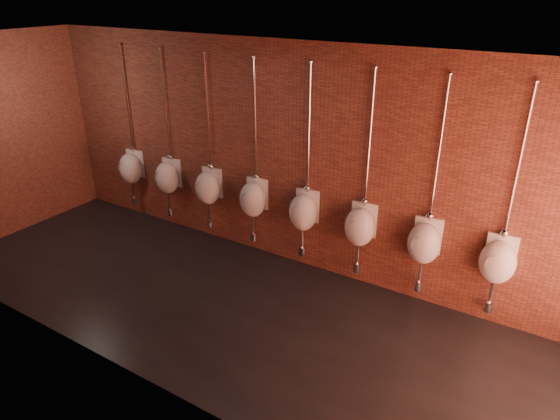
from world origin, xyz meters
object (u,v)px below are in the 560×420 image
Objects in this scene: urinal_2 at (208,187)px; urinal_4 at (303,211)px; urinal_5 at (360,226)px; urinal_3 at (253,199)px; urinal_1 at (168,177)px; urinal_6 at (424,242)px; urinal_7 at (498,261)px; urinal_0 at (131,167)px.

urinal_4 is at bearing 0.00° from urinal_2.
urinal_3 is at bearing 180.00° from urinal_5.
urinal_3 is 1.00× the size of urinal_4.
urinal_1 is 4.29m from urinal_6.
urinal_7 is at bearing 0.00° from urinal_6.
urinal_1 is 1.00× the size of urinal_4.
urinal_4 is 2.58m from urinal_7.
urinal_2 is 4.29m from urinal_7.
urinal_5 is 1.72m from urinal_7.
urinal_0 and urinal_5 have the same top height.
urinal_5 is 1.00× the size of urinal_6.
urinal_3 is (1.72, 0.00, 0.00)m from urinal_1.
urinal_7 is at bearing 0.00° from urinal_3.
urinal_0 is 6.01m from urinal_7.
urinal_2 is (1.72, 0.00, 0.00)m from urinal_0.
urinal_1 is 5.15m from urinal_7.
urinal_2 is at bearing 180.00° from urinal_5.
urinal_3 is at bearing 180.00° from urinal_4.
urinal_3 is 1.72m from urinal_5.
urinal_5 is at bearing 180.00° from urinal_6.
urinal_1 is 1.00× the size of urinal_7.
urinal_3 is 2.58m from urinal_6.
urinal_0 is at bearing 180.00° from urinal_5.
urinal_7 is (5.15, 0.00, 0.00)m from urinal_1.
urinal_3 and urinal_5 have the same top height.
urinal_7 is (0.86, 0.00, 0.00)m from urinal_6.
urinal_7 is (4.29, 0.00, 0.00)m from urinal_2.
urinal_2 is at bearing 0.00° from urinal_1.
urinal_4 is at bearing 0.00° from urinal_0.
urinal_5 and urinal_7 have the same top height.
urinal_0 is 4.29m from urinal_5.
urinal_1 is 0.86m from urinal_2.
urinal_2 is 2.58m from urinal_5.
urinal_2 is at bearing 180.00° from urinal_6.
urinal_1 is at bearing 0.00° from urinal_0.
urinal_1 is at bearing 180.00° from urinal_3.
urinal_7 is at bearing 0.00° from urinal_2.
urinal_1 is at bearing 180.00° from urinal_6.
urinal_5 is at bearing 180.00° from urinal_7.
urinal_3 is at bearing 0.00° from urinal_0.
urinal_3 is 1.00× the size of urinal_6.
urinal_2 and urinal_6 have the same top height.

